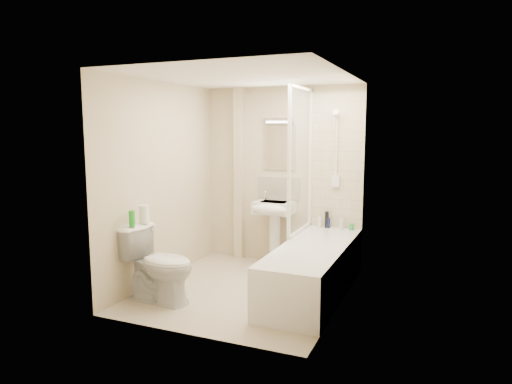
% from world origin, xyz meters
% --- Properties ---
extents(floor, '(2.50, 2.50, 0.00)m').
position_xyz_m(floor, '(0.00, 0.00, 0.00)').
color(floor, beige).
rests_on(floor, ground).
extents(wall_back, '(2.20, 0.02, 2.40)m').
position_xyz_m(wall_back, '(0.00, 1.25, 1.20)').
color(wall_back, beige).
rests_on(wall_back, ground).
extents(wall_left, '(0.02, 2.50, 2.40)m').
position_xyz_m(wall_left, '(-1.10, 0.00, 1.20)').
color(wall_left, beige).
rests_on(wall_left, ground).
extents(wall_right, '(0.02, 2.50, 2.40)m').
position_xyz_m(wall_right, '(1.10, 0.00, 1.20)').
color(wall_right, beige).
rests_on(wall_right, ground).
extents(ceiling, '(2.20, 2.50, 0.02)m').
position_xyz_m(ceiling, '(0.00, 0.00, 2.40)').
color(ceiling, white).
rests_on(ceiling, wall_back).
extents(tile_back, '(0.70, 0.01, 1.75)m').
position_xyz_m(tile_back, '(0.75, 1.24, 1.42)').
color(tile_back, beige).
rests_on(tile_back, wall_back).
extents(tile_right, '(0.01, 2.10, 1.75)m').
position_xyz_m(tile_right, '(1.09, 0.20, 1.42)').
color(tile_right, beige).
rests_on(tile_right, wall_right).
extents(pipe_boxing, '(0.12, 0.12, 2.40)m').
position_xyz_m(pipe_boxing, '(-0.62, 1.19, 1.20)').
color(pipe_boxing, beige).
rests_on(pipe_boxing, ground).
extents(splashback, '(0.60, 0.02, 0.30)m').
position_xyz_m(splashback, '(-0.04, 1.24, 1.03)').
color(splashback, beige).
rests_on(splashback, wall_back).
extents(mirror, '(0.46, 0.01, 0.60)m').
position_xyz_m(mirror, '(-0.04, 1.24, 1.58)').
color(mirror, white).
rests_on(mirror, wall_back).
extents(strip_light, '(0.42, 0.07, 0.07)m').
position_xyz_m(strip_light, '(-0.04, 1.22, 1.95)').
color(strip_light, silver).
rests_on(strip_light, wall_back).
extents(bathtub, '(0.70, 2.10, 0.55)m').
position_xyz_m(bathtub, '(0.75, 0.20, 0.29)').
color(bathtub, white).
rests_on(bathtub, ground).
extents(shower_screen, '(0.04, 0.92, 1.80)m').
position_xyz_m(shower_screen, '(0.40, 0.80, 1.45)').
color(shower_screen, white).
rests_on(shower_screen, bathtub).
extents(shower_fixture, '(0.10, 0.16, 0.99)m').
position_xyz_m(shower_fixture, '(0.75, 1.19, 1.55)').
color(shower_fixture, white).
rests_on(shower_fixture, wall_back).
extents(pedestal_sink, '(0.52, 0.48, 0.99)m').
position_xyz_m(pedestal_sink, '(-0.04, 1.01, 0.70)').
color(pedestal_sink, white).
rests_on(pedestal_sink, ground).
extents(bottle_white_a, '(0.06, 0.06, 0.14)m').
position_xyz_m(bottle_white_a, '(0.56, 1.16, 0.62)').
color(bottle_white_a, white).
rests_on(bottle_white_a, bathtub).
extents(bottle_black_b, '(0.05, 0.05, 0.22)m').
position_xyz_m(bottle_black_b, '(0.66, 1.16, 0.66)').
color(bottle_black_b, black).
rests_on(bottle_black_b, bathtub).
extents(bottle_blue, '(0.04, 0.04, 0.13)m').
position_xyz_m(bottle_blue, '(0.68, 1.16, 0.62)').
color(bottle_blue, '#12194F').
rests_on(bottle_blue, bathtub).
extents(bottle_white_b, '(0.06, 0.06, 0.14)m').
position_xyz_m(bottle_white_b, '(0.85, 1.16, 0.62)').
color(bottle_white_b, silver).
rests_on(bottle_white_b, bathtub).
extents(bottle_green, '(0.06, 0.06, 0.08)m').
position_xyz_m(bottle_green, '(0.98, 1.16, 0.59)').
color(bottle_green, green).
rests_on(bottle_green, bathtub).
extents(toilet, '(0.58, 0.87, 0.82)m').
position_xyz_m(toilet, '(-0.72, -0.66, 0.41)').
color(toilet, white).
rests_on(toilet, ground).
extents(toilet_roll_lower, '(0.11, 0.11, 0.09)m').
position_xyz_m(toilet_roll_lower, '(-0.95, -0.57, 0.86)').
color(toilet_roll_lower, white).
rests_on(toilet_roll_lower, toilet).
extents(toilet_roll_upper, '(0.11, 0.11, 0.11)m').
position_xyz_m(toilet_roll_upper, '(-0.96, -0.56, 0.96)').
color(toilet_roll_upper, white).
rests_on(toilet_roll_upper, toilet_roll_lower).
extents(green_bottle, '(0.06, 0.06, 0.17)m').
position_xyz_m(green_bottle, '(-0.97, -0.76, 0.90)').
color(green_bottle, green).
rests_on(green_bottle, toilet).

